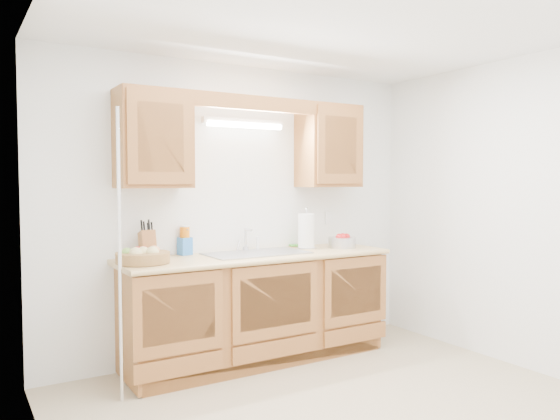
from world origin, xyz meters
TOP-DOWN VIEW (x-y plane):
  - room at (0.00, 0.00)m, footprint 3.52×3.50m
  - base_cabinets at (0.00, 1.20)m, footprint 2.20×0.60m
  - countertop at (0.00, 1.19)m, footprint 2.30×0.63m
  - upper_cabinet_left at (-0.83, 1.33)m, footprint 0.55×0.33m
  - upper_cabinet_right at (0.83, 1.33)m, footprint 0.55×0.33m
  - valance at (0.00, 1.19)m, footprint 2.20×0.05m
  - fluorescent_fixture at (0.00, 1.42)m, footprint 0.76×0.08m
  - sink at (0.00, 1.21)m, footprint 0.84×0.46m
  - wire_shelf_pole at (-1.20, 0.94)m, footprint 0.03×0.03m
  - outlet_plate at (0.95, 1.49)m, footprint 0.08×0.01m
  - fruit_basket at (-0.97, 1.17)m, footprint 0.40×0.40m
  - knife_block at (-0.87, 1.37)m, footprint 0.11×0.18m
  - orange_canister at (-0.54, 1.44)m, footprint 0.11×0.11m
  - soap_bottle at (-0.54, 1.44)m, footprint 0.11×0.11m
  - sponge at (0.54, 1.44)m, footprint 0.13×0.10m
  - paper_towel at (0.54, 1.27)m, footprint 0.18×0.18m
  - apple_bowl at (0.86, 1.16)m, footprint 0.30×0.30m

SIDE VIEW (x-z plane):
  - base_cabinets at x=0.00m, z-range 0.01..0.87m
  - sink at x=0.00m, z-range 0.65..1.01m
  - countertop at x=0.00m, z-range 0.86..0.90m
  - sponge at x=0.54m, z-range 0.90..0.92m
  - fruit_basket at x=-0.97m, z-range 0.89..1.02m
  - apple_bowl at x=0.86m, z-range 0.89..1.02m
  - wire_shelf_pole at x=-1.20m, z-range 0.00..2.00m
  - soap_bottle at x=-0.54m, z-range 0.90..1.11m
  - knife_block at x=-0.87m, z-range 0.85..1.17m
  - orange_canister at x=-0.54m, z-range 0.90..1.14m
  - paper_towel at x=0.54m, z-range 0.87..1.24m
  - outlet_plate at x=0.95m, z-range 1.09..1.21m
  - room at x=0.00m, z-range 0.00..2.50m
  - upper_cabinet_left at x=-0.83m, z-range 1.45..2.20m
  - upper_cabinet_right at x=0.83m, z-range 1.45..2.20m
  - fluorescent_fixture at x=0.00m, z-range 1.96..2.04m
  - valance at x=0.00m, z-range 2.08..2.20m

